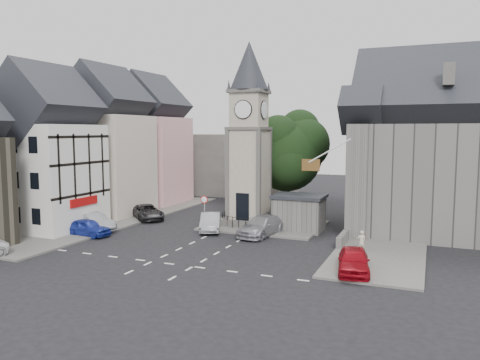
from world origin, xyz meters
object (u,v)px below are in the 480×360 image
at_px(car_east_red, 354,261).
at_px(stone_shelter, 299,213).
at_px(car_west_blue, 88,227).
at_px(clock_tower, 249,135).
at_px(pedestrian, 361,242).

bearing_deg(car_east_red, stone_shelter, 110.81).
distance_m(car_west_blue, car_east_red, 21.58).
relative_size(clock_tower, stone_shelter, 3.78).
relative_size(clock_tower, car_east_red, 3.60).
distance_m(clock_tower, pedestrian, 14.35).
relative_size(clock_tower, pedestrian, 10.30).
xyz_separation_m(car_east_red, pedestrian, (-0.24, 5.00, 0.02)).
bearing_deg(pedestrian, car_east_red, 73.50).
height_order(clock_tower, stone_shelter, clock_tower).
bearing_deg(car_west_blue, pedestrian, -76.26).
xyz_separation_m(stone_shelter, pedestrian, (5.98, -5.50, -0.76)).
relative_size(stone_shelter, car_east_red, 0.95).
bearing_deg(clock_tower, car_east_red, -44.93).
xyz_separation_m(car_west_blue, car_east_red, (21.49, -1.94, 0.08)).
xyz_separation_m(car_west_blue, pedestrian, (21.25, 3.06, 0.10)).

